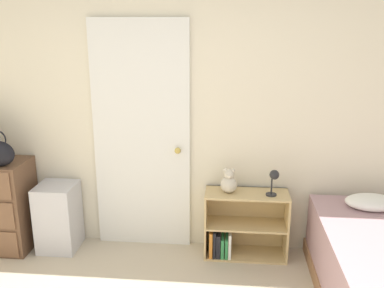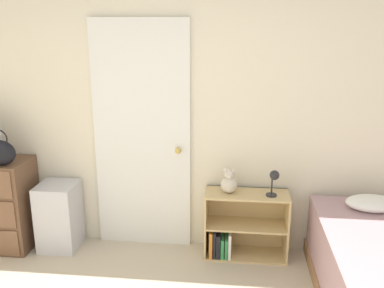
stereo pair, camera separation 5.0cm
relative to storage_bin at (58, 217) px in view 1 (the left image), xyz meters
The scene contains 6 objects.
wall_back 1.44m from the storage_bin, 12.18° to the left, with size 10.00×0.06×2.55m.
door_closed 1.08m from the storage_bin, 12.73° to the left, with size 0.88×0.09×2.10m.
storage_bin is the anchor object (origin of this frame).
bookshelf 1.68m from the storage_bin, ahead, with size 0.74×0.30×0.61m.
teddy_bear 1.62m from the storage_bin, ahead, with size 0.15×0.15×0.22m.
desk_lamp 2.00m from the storage_bin, ahead, with size 0.11×0.10×0.24m.
Camera 1 is at (0.52, -1.65, 2.07)m, focal length 40.00 mm.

